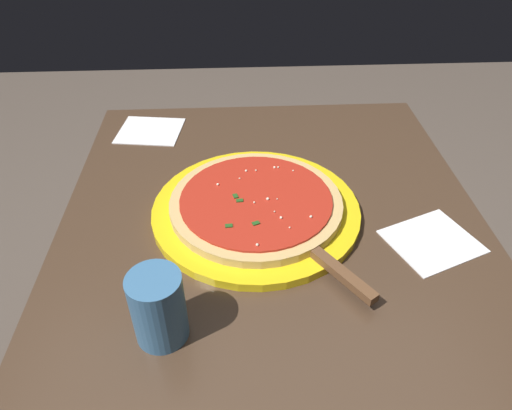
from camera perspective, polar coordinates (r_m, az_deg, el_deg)
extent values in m
cube|color=black|center=(1.38, -12.38, -4.14)|extent=(0.06, 0.06, 0.70)
cube|color=black|center=(1.41, 13.01, -3.23)|extent=(0.06, 0.06, 0.70)
cube|color=#473323|center=(0.82, 2.28, -4.32)|extent=(0.96, 0.75, 0.03)
cylinder|color=yellow|center=(0.85, 0.00, -0.64)|extent=(0.37, 0.37, 0.02)
cylinder|color=#DBB26B|center=(0.84, 0.00, 0.20)|extent=(0.31, 0.31, 0.02)
cylinder|color=red|center=(0.83, 0.00, 0.75)|extent=(0.27, 0.27, 0.00)
sphere|color=#EFEACC|center=(0.82, 2.58, 0.74)|extent=(0.00, 0.00, 0.00)
sphere|color=#EFEACC|center=(0.87, -2.00, 3.24)|extent=(0.00, 0.00, 0.00)
sphere|color=#EFEACC|center=(0.79, 6.68, -1.43)|extent=(0.00, 0.00, 0.00)
sphere|color=#EFEACC|center=(0.91, 2.71, 4.59)|extent=(0.00, 0.00, 0.00)
sphere|color=#EFEACC|center=(0.78, 3.07, -1.69)|extent=(0.00, 0.00, 0.00)
sphere|color=#EFEACC|center=(0.90, 4.51, 4.17)|extent=(0.00, 0.00, 0.00)
sphere|color=#EFEACC|center=(0.90, 2.26, 4.58)|extent=(0.00, 0.00, 0.00)
sphere|color=#EFEACC|center=(0.77, 4.10, -2.75)|extent=(0.00, 0.00, 0.00)
sphere|color=#EFEACC|center=(0.86, -4.65, 2.50)|extent=(0.00, 0.00, 0.00)
sphere|color=#EFEACC|center=(0.74, 0.15, -4.84)|extent=(0.00, 0.00, 0.00)
sphere|color=#EFEACC|center=(0.82, 1.43, 0.74)|extent=(0.01, 0.01, 0.01)
sphere|color=#EFEACC|center=(0.90, -0.01, 4.22)|extent=(0.00, 0.00, 0.00)
sphere|color=#EFEACC|center=(0.80, 2.57, -0.79)|extent=(0.00, 0.00, 0.00)
sphere|color=#EFEACC|center=(0.82, -0.22, 0.32)|extent=(0.00, 0.00, 0.00)
sphere|color=#EFEACC|center=(0.89, -1.21, 4.17)|extent=(0.00, 0.00, 0.00)
cube|color=#23561E|center=(0.77, -0.01, -2.21)|extent=(0.01, 0.01, 0.00)
cube|color=#23561E|center=(0.82, -2.00, 0.56)|extent=(0.01, 0.01, 0.00)
cube|color=#23561E|center=(0.77, -3.31, -2.52)|extent=(0.01, 0.01, 0.00)
cube|color=#23561E|center=(0.83, -2.50, 1.10)|extent=(0.01, 0.01, 0.00)
cube|color=silver|center=(0.78, 4.56, -3.87)|extent=(0.11, 0.11, 0.00)
cube|color=brown|center=(0.72, 10.35, -8.18)|extent=(0.12, 0.09, 0.01)
cylinder|color=teal|center=(0.64, -11.76, -12.09)|extent=(0.07, 0.07, 0.11)
cube|color=white|center=(0.85, 20.55, -4.14)|extent=(0.17, 0.18, 0.00)
cube|color=white|center=(1.12, -12.70, 8.78)|extent=(0.14, 0.16, 0.00)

